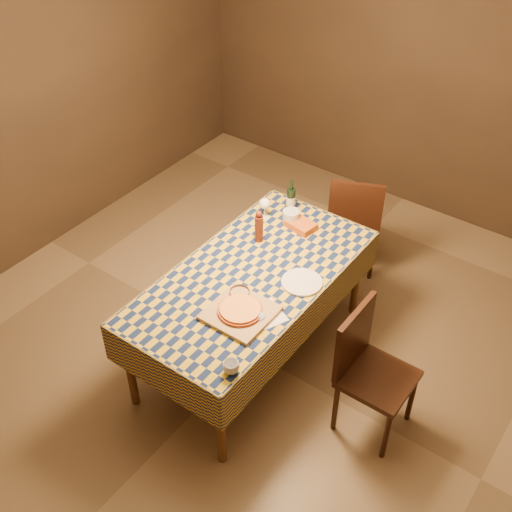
% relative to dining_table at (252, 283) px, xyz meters
% --- Properties ---
extents(room, '(5.00, 5.10, 2.70)m').
position_rel_dining_table_xyz_m(room, '(0.00, 0.00, 0.66)').
color(room, brown).
rests_on(room, ground).
extents(dining_table, '(0.94, 1.84, 0.77)m').
position_rel_dining_table_xyz_m(dining_table, '(0.00, 0.00, 0.00)').
color(dining_table, brown).
rests_on(dining_table, ground).
extents(cutting_board, '(0.39, 0.39, 0.02)m').
position_rel_dining_table_xyz_m(cutting_board, '(0.16, -0.34, 0.09)').
color(cutting_board, '#9B7649').
rests_on(cutting_board, dining_table).
extents(pizza, '(0.35, 0.35, 0.03)m').
position_rel_dining_table_xyz_m(pizza, '(0.16, -0.34, 0.11)').
color(pizza, '#A2401B').
rests_on(pizza, cutting_board).
extents(pepper_mill, '(0.08, 0.08, 0.25)m').
position_rel_dining_table_xyz_m(pepper_mill, '(-0.18, 0.33, 0.19)').
color(pepper_mill, '#4D1911').
rests_on(pepper_mill, dining_table).
extents(bowl, '(0.15, 0.15, 0.04)m').
position_rel_dining_table_xyz_m(bowl, '(0.06, -0.21, 0.10)').
color(bowl, '#5B414C').
rests_on(bowl, dining_table).
extents(wine_glass, '(0.08, 0.08, 0.17)m').
position_rel_dining_table_xyz_m(wine_glass, '(-0.31, 0.58, 0.19)').
color(wine_glass, white).
rests_on(wine_glass, dining_table).
extents(wine_bottle, '(0.08, 0.08, 0.27)m').
position_rel_dining_table_xyz_m(wine_bottle, '(-0.20, 0.76, 0.18)').
color(wine_bottle, black).
rests_on(wine_bottle, dining_table).
extents(deli_tub, '(0.15, 0.15, 0.10)m').
position_rel_dining_table_xyz_m(deli_tub, '(-0.11, 0.64, 0.13)').
color(deli_tub, '#B9BEC0').
rests_on(deli_tub, dining_table).
extents(takeout_container, '(0.23, 0.18, 0.05)m').
position_rel_dining_table_xyz_m(takeout_container, '(-0.02, 0.63, 0.10)').
color(takeout_container, '#B54E17').
rests_on(takeout_container, dining_table).
extents(white_plate, '(0.27, 0.27, 0.02)m').
position_rel_dining_table_xyz_m(white_plate, '(0.31, 0.13, 0.08)').
color(white_plate, silver).
rests_on(white_plate, dining_table).
extents(tumbler, '(0.11, 0.11, 0.08)m').
position_rel_dining_table_xyz_m(tumbler, '(0.40, -0.73, 0.11)').
color(tumbler, silver).
rests_on(tumbler, dining_table).
extents(flour_patch, '(0.28, 0.26, 0.00)m').
position_rel_dining_table_xyz_m(flour_patch, '(0.30, -0.23, 0.08)').
color(flour_patch, white).
rests_on(flour_patch, dining_table).
extents(flour_bag, '(0.17, 0.13, 0.05)m').
position_rel_dining_table_xyz_m(flour_bag, '(0.24, -0.31, 0.10)').
color(flour_bag, '#A5B0D3').
rests_on(flour_bag, dining_table).
extents(chair_far, '(0.55, 0.56, 0.93)m').
position_rel_dining_table_xyz_m(chair_far, '(0.09, 1.28, -0.17)').
color(chair_far, black).
rests_on(chair_far, ground).
extents(chair_right, '(0.43, 0.42, 0.93)m').
position_rel_dining_table_xyz_m(chair_right, '(0.92, -0.03, -0.17)').
color(chair_right, black).
rests_on(chair_right, ground).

